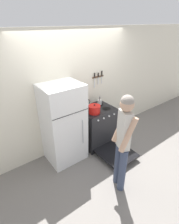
# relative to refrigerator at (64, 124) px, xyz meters

# --- Properties ---
(ground_plane) EXTENTS (14.00, 14.00, 0.00)m
(ground_plane) POSITION_rel_refrigerator_xyz_m (0.54, 0.31, -0.82)
(ground_plane) COLOR slate
(wall_back) EXTENTS (10.00, 0.06, 2.55)m
(wall_back) POSITION_rel_refrigerator_xyz_m (0.54, 0.34, 0.45)
(wall_back) COLOR silver
(wall_back) RESTS_ON ground_plane
(refrigerator) EXTENTS (0.75, 0.65, 1.65)m
(refrigerator) POSITION_rel_refrigerator_xyz_m (0.00, 0.00, 0.00)
(refrigerator) COLOR white
(refrigerator) RESTS_ON ground_plane
(stove_range) EXTENTS (0.75, 1.35, 0.91)m
(stove_range) POSITION_rel_refrigerator_xyz_m (0.84, -0.04, -0.37)
(stove_range) COLOR #232326
(stove_range) RESTS_ON ground_plane
(dutch_oven_pot) EXTENTS (0.29, 0.25, 0.20)m
(dutch_oven_pot) POSITION_rel_refrigerator_xyz_m (0.68, -0.12, 0.18)
(dutch_oven_pot) COLOR red
(dutch_oven_pot) RESTS_ON stove_range
(tea_kettle) EXTENTS (0.21, 0.17, 0.22)m
(tea_kettle) POSITION_rel_refrigerator_xyz_m (0.69, 0.13, 0.15)
(tea_kettle) COLOR silver
(tea_kettle) RESTS_ON stove_range
(utensil_jar) EXTENTS (0.09, 0.09, 0.25)m
(utensil_jar) POSITION_rel_refrigerator_xyz_m (1.03, 0.13, 0.15)
(utensil_jar) COLOR silver
(utensil_jar) RESTS_ON stove_range
(person) EXTENTS (0.37, 0.42, 1.75)m
(person) POSITION_rel_refrigerator_xyz_m (0.38, -1.21, 0.17)
(person) COLOR #38425B
(person) RESTS_ON ground_plane
(wall_knife_strip) EXTENTS (0.31, 0.03, 0.35)m
(wall_knife_strip) POSITION_rel_refrigerator_xyz_m (1.11, 0.30, 0.70)
(wall_knife_strip) COLOR brown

